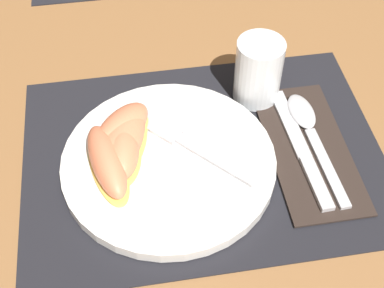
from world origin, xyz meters
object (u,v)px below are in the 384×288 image
Objects in this scene: citrus_wedge_1 at (123,140)px; citrus_wedge_2 at (123,152)px; fork at (183,141)px; citrus_wedge_3 at (107,162)px; plate at (169,163)px; knife at (301,149)px; citrus_wedge_0 at (122,129)px; spoon at (308,125)px; juice_glass at (258,74)px.

citrus_wedge_1 is 1.41× the size of citrus_wedge_2.
citrus_wedge_3 reaches higher than fork.
plate is 2.15× the size of citrus_wedge_3.
knife is 0.25m from citrus_wedge_3.
fork is (-0.15, 0.03, 0.01)m from knife.
citrus_wedge_0 is at bearing 140.20° from plate.
fork reaches higher than spoon.
knife is 0.23m from citrus_wedge_1.
plate is 0.06m from citrus_wedge_1.
citrus_wedge_1 is at bearing 57.47° from citrus_wedge_3.
knife is at bearing 0.81° from citrus_wedge_3.
spoon is at bearing -2.50° from citrus_wedge_0.
citrus_wedge_0 is at bearing 167.99° from knife.
citrus_wedge_2 reaches higher than knife.
knife is at bearing -10.35° from fork.
plate is at bearing 178.81° from knife.
citrus_wedge_3 is at bearing -144.85° from citrus_wedge_2.
juice_glass is 0.63× the size of fork.
juice_glass is 0.97× the size of citrus_wedge_2.
citrus_wedge_2 reaches higher than plate.
citrus_wedge_3 reaches higher than citrus_wedge_2.
fork is 1.43× the size of citrus_wedge_0.
citrus_wedge_0 reaches higher than knife.
citrus_wedge_3 is at bearing -162.28° from fork.
juice_glass reaches higher than knife.
citrus_wedge_3 is at bearing -174.58° from plate.
citrus_wedge_3 reaches higher than knife.
knife is 0.16m from fork.
juice_glass is (0.14, 0.11, 0.03)m from plate.
citrus_wedge_0 reaches higher than plate.
juice_glass reaches higher than spoon.
citrus_wedge_3 is (-0.02, -0.05, 0.00)m from citrus_wedge_0.
citrus_wedge_0 is at bearing 67.35° from citrus_wedge_3.
juice_glass is at bearing 22.88° from citrus_wedge_1.
juice_glass is 0.10m from spoon.
citrus_wedge_0 is (-0.08, 0.02, 0.01)m from fork.
plate is 0.07m from citrus_wedge_0.
spoon is 1.98× the size of citrus_wedge_2.
juice_glass is 0.20m from citrus_wedge_0.
knife is 1.35× the size of fork.
spoon is 0.25m from citrus_wedge_0.
citrus_wedge_1 and citrus_wedge_2 have the same top height.
citrus_wedge_2 is (-0.23, 0.01, 0.03)m from knife.
spoon is 1.53× the size of citrus_wedge_3.
citrus_wedge_0 is 0.84× the size of citrus_wedge_3.
citrus_wedge_0 is (-0.25, 0.01, 0.02)m from spoon.
juice_glass is at bearing 28.16° from citrus_wedge_3.
plate is 2.87× the size of juice_glass.
citrus_wedge_1 is at bearing -91.42° from citrus_wedge_0.
spoon is at bearing 8.69° from citrus_wedge_3.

